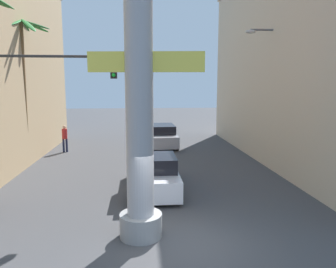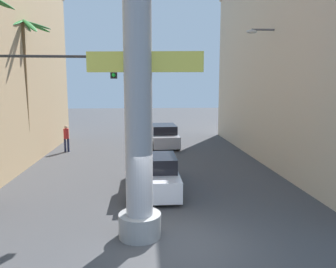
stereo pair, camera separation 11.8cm
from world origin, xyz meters
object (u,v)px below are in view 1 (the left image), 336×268
(car_far, at_px, (162,136))
(pedestrian_far_left, at_px, (65,137))
(neon_sign_pole, at_px, (139,71))
(pedestrian_mid_right, at_px, (284,153))
(palm_tree_mid_right, at_px, (273,61))
(car_lead, at_px, (153,174))
(street_lamp, at_px, (282,85))
(traffic_light_mast, at_px, (32,97))
(palm_tree_mid_left, at_px, (23,69))

(car_far, relative_size, pedestrian_far_left, 2.65)
(neon_sign_pole, distance_m, pedestrian_mid_right, 10.65)
(palm_tree_mid_right, distance_m, pedestrian_far_left, 14.41)
(palm_tree_mid_right, bearing_deg, pedestrian_mid_right, -103.56)
(neon_sign_pole, relative_size, palm_tree_mid_right, 1.15)
(neon_sign_pole, height_order, car_lead, neon_sign_pole)
(neon_sign_pole, xyz_separation_m, street_lamp, (7.57, 7.67, -0.37))
(pedestrian_far_left, bearing_deg, car_far, 14.63)
(street_lamp, relative_size, traffic_light_mast, 1.29)
(street_lamp, height_order, car_lead, street_lamp)
(car_lead, bearing_deg, street_lamp, 25.72)
(traffic_light_mast, bearing_deg, pedestrian_mid_right, 16.49)
(car_far, distance_m, pedestrian_mid_right, 9.74)
(neon_sign_pole, height_order, palm_tree_mid_right, neon_sign_pole)
(traffic_light_mast, xyz_separation_m, car_far, (5.60, 11.24, -3.28))
(neon_sign_pole, distance_m, pedestrian_far_left, 14.23)
(car_lead, xyz_separation_m, pedestrian_far_left, (-5.52, 8.49, 0.35))
(traffic_light_mast, relative_size, pedestrian_far_left, 3.21)
(palm_tree_mid_right, distance_m, palm_tree_mid_left, 14.80)
(palm_tree_mid_right, distance_m, pedestrian_mid_right, 6.88)
(car_far, relative_size, palm_tree_mid_left, 0.60)
(neon_sign_pole, bearing_deg, palm_tree_mid_left, 123.98)
(car_far, bearing_deg, pedestrian_far_left, -165.37)
(neon_sign_pole, bearing_deg, traffic_light_mast, 140.07)
(palm_tree_mid_left, xyz_separation_m, pedestrian_mid_right, (13.51, -2.47, -4.33))
(palm_tree_mid_right, height_order, palm_tree_mid_left, palm_tree_mid_right)
(car_far, relative_size, palm_tree_mid_right, 0.53)
(street_lamp, xyz_separation_m, palm_tree_mid_left, (-13.70, 1.43, 0.83))
(traffic_light_mast, bearing_deg, car_far, 63.51)
(palm_tree_mid_left, bearing_deg, car_lead, -35.72)
(palm_tree_mid_right, bearing_deg, car_lead, -138.77)
(traffic_light_mast, xyz_separation_m, palm_tree_mid_left, (-2.21, 5.82, 1.29))
(traffic_light_mast, xyz_separation_m, pedestrian_mid_right, (11.30, 3.35, -3.04))
(neon_sign_pole, height_order, pedestrian_far_left, neon_sign_pole)
(street_lamp, relative_size, pedestrian_far_left, 4.13)
(car_lead, relative_size, pedestrian_mid_right, 2.77)
(car_lead, bearing_deg, pedestrian_mid_right, 18.90)
(street_lamp, distance_m, car_far, 9.78)
(street_lamp, xyz_separation_m, traffic_light_mast, (-11.49, -4.39, -0.46))
(car_far, bearing_deg, palm_tree_mid_right, -25.63)
(palm_tree_mid_left, bearing_deg, neon_sign_pole, -56.02)
(traffic_light_mast, xyz_separation_m, car_lead, (4.48, 1.01, -3.31))
(pedestrian_mid_right, distance_m, pedestrian_far_left, 13.80)
(street_lamp, distance_m, car_lead, 8.65)
(car_lead, bearing_deg, car_far, 83.73)
(traffic_light_mast, distance_m, palm_tree_mid_left, 6.36)
(street_lamp, height_order, car_far, street_lamp)
(neon_sign_pole, bearing_deg, palm_tree_mid_right, 52.96)
(street_lamp, bearing_deg, traffic_light_mast, -159.10)
(street_lamp, distance_m, palm_tree_mid_right, 3.98)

